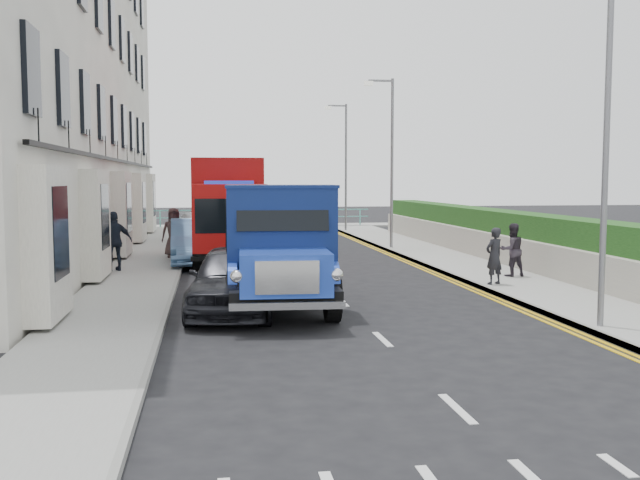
{
  "coord_description": "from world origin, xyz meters",
  "views": [
    {
      "loc": [
        -3.1,
        -14.53,
        2.94
      ],
      "look_at": [
        -0.36,
        3.16,
        1.4
      ],
      "focal_mm": 40.0,
      "sensor_mm": 36.0,
      "label": 1
    }
  ],
  "objects_px": {
    "parked_car_front": "(234,279)",
    "lamp_far": "(344,159)",
    "pedestrian_east_near": "(494,256)",
    "lamp_near": "(601,122)",
    "bedford_lorry": "(281,256)",
    "red_lorry": "(227,207)",
    "lamp_mid": "(389,153)"
  },
  "relations": [
    {
      "from": "parked_car_front",
      "to": "lamp_far",
      "type": "bearing_deg",
      "value": 80.85
    },
    {
      "from": "pedestrian_east_near",
      "to": "lamp_far",
      "type": "bearing_deg",
      "value": -113.96
    },
    {
      "from": "lamp_near",
      "to": "lamp_far",
      "type": "height_order",
      "value": "same"
    },
    {
      "from": "lamp_near",
      "to": "pedestrian_east_near",
      "type": "height_order",
      "value": "lamp_near"
    },
    {
      "from": "bedford_lorry",
      "to": "red_lorry",
      "type": "xyz_separation_m",
      "value": [
        -0.91,
        10.14,
        0.67
      ]
    },
    {
      "from": "lamp_near",
      "to": "lamp_far",
      "type": "bearing_deg",
      "value": 90.0
    },
    {
      "from": "lamp_near",
      "to": "red_lorry",
      "type": "distance_m",
      "value": 14.67
    },
    {
      "from": "bedford_lorry",
      "to": "parked_car_front",
      "type": "distance_m",
      "value": 1.16
    },
    {
      "from": "pedestrian_east_near",
      "to": "bedford_lorry",
      "type": "bearing_deg",
      "value": -0.35
    },
    {
      "from": "lamp_near",
      "to": "pedestrian_east_near",
      "type": "bearing_deg",
      "value": 87.66
    },
    {
      "from": "lamp_far",
      "to": "pedestrian_east_near",
      "type": "relative_size",
      "value": 4.59
    },
    {
      "from": "lamp_far",
      "to": "bedford_lorry",
      "type": "xyz_separation_m",
      "value": [
        -5.77,
        -23.24,
        -2.73
      ]
    },
    {
      "from": "lamp_far",
      "to": "parked_car_front",
      "type": "height_order",
      "value": "lamp_far"
    },
    {
      "from": "parked_car_front",
      "to": "bedford_lorry",
      "type": "bearing_deg",
      "value": -6.01
    },
    {
      "from": "red_lorry",
      "to": "bedford_lorry",
      "type": "bearing_deg",
      "value": -84.95
    },
    {
      "from": "lamp_near",
      "to": "lamp_mid",
      "type": "xyz_separation_m",
      "value": [
        0.0,
        16.0,
        0.0
      ]
    },
    {
      "from": "lamp_mid",
      "to": "bedford_lorry",
      "type": "distance_m",
      "value": 14.7
    },
    {
      "from": "lamp_far",
      "to": "red_lorry",
      "type": "distance_m",
      "value": 14.85
    },
    {
      "from": "lamp_mid",
      "to": "bedford_lorry",
      "type": "xyz_separation_m",
      "value": [
        -5.77,
        -13.24,
        -2.73
      ]
    },
    {
      "from": "lamp_near",
      "to": "parked_car_front",
      "type": "relative_size",
      "value": 1.58
    },
    {
      "from": "lamp_near",
      "to": "red_lorry",
      "type": "height_order",
      "value": "lamp_near"
    },
    {
      "from": "lamp_near",
      "to": "lamp_far",
      "type": "distance_m",
      "value": 26.0
    },
    {
      "from": "parked_car_front",
      "to": "pedestrian_east_near",
      "type": "height_order",
      "value": "pedestrian_east_near"
    },
    {
      "from": "parked_car_front",
      "to": "lamp_near",
      "type": "bearing_deg",
      "value": -16.61
    },
    {
      "from": "lamp_mid",
      "to": "red_lorry",
      "type": "xyz_separation_m",
      "value": [
        -6.68,
        -3.1,
        -2.06
      ]
    },
    {
      "from": "red_lorry",
      "to": "pedestrian_east_near",
      "type": "distance_m",
      "value": 10.21
    },
    {
      "from": "lamp_near",
      "to": "lamp_mid",
      "type": "height_order",
      "value": "same"
    },
    {
      "from": "lamp_far",
      "to": "lamp_mid",
      "type": "bearing_deg",
      "value": -90.0
    },
    {
      "from": "red_lorry",
      "to": "lamp_far",
      "type": "bearing_deg",
      "value": 62.87
    },
    {
      "from": "lamp_far",
      "to": "lamp_near",
      "type": "bearing_deg",
      "value": -90.0
    },
    {
      "from": "lamp_mid",
      "to": "lamp_far",
      "type": "relative_size",
      "value": 1.0
    },
    {
      "from": "lamp_far",
      "to": "red_lorry",
      "type": "relative_size",
      "value": 1.01
    }
  ]
}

